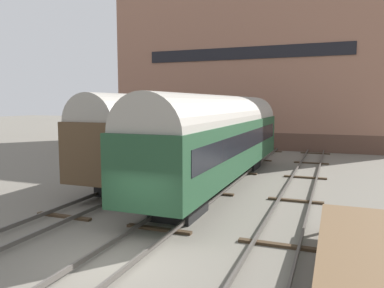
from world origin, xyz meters
TOP-DOWN VIEW (x-y plane):
  - ground_plane at (0.00, 0.00)m, footprint 200.00×200.00m
  - track_left at (-4.35, 0.00)m, footprint 2.60×60.00m
  - track_middle at (0.00, 0.00)m, footprint 2.60×60.00m
  - track_right at (4.35, 0.00)m, footprint 2.60×60.00m
  - train_car_brown at (-4.35, 13.18)m, footprint 2.85×17.40m
  - train_car_green at (0.00, 11.08)m, footprint 3.09×18.85m
  - warehouse_building at (-2.72, 33.71)m, footprint 29.22×11.34m

SIDE VIEW (x-z plane):
  - ground_plane at x=0.00m, z-range 0.00..0.00m
  - track_left at x=-4.35m, z-range 0.01..0.27m
  - track_middle at x=0.00m, z-range 0.01..0.27m
  - track_right at x=4.35m, z-range 0.01..0.27m
  - train_car_green at x=0.00m, z-range 0.34..5.47m
  - train_car_brown at x=-4.35m, z-range 0.38..5.57m
  - warehouse_building at x=-2.72m, z-range 0.00..17.46m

